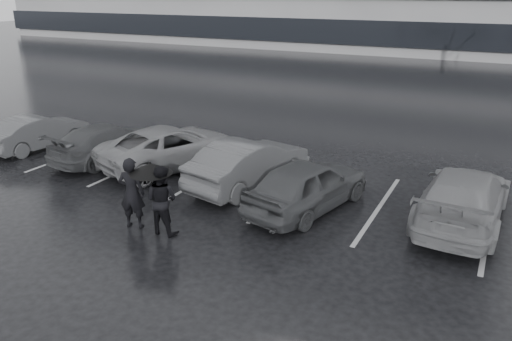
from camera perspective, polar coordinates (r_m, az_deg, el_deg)
The scene contains 11 objects.
ground at distance 13.31m, azimuth -3.27°, elevation -5.54°, with size 160.00×160.00×0.00m, color black.
car_main at distance 13.68m, azimuth 5.91°, elevation -1.63°, with size 1.69×4.21×1.43m, color black.
car_west_a at distance 15.25m, azimuth -0.82°, elevation 0.86°, with size 1.55×4.44×1.46m, color #2B2B2D.
car_west_b at distance 17.20m, azimuth -9.65°, elevation 2.72°, with size 2.32×5.04×1.40m, color #535356.
car_west_c at distance 18.46m, azimuth -16.49°, elevation 3.16°, with size 1.79×4.40×1.28m, color black.
car_west_d at distance 20.70m, azimuth -23.58°, elevation 4.07°, with size 1.34×3.85×1.27m, color #2B2B2D.
car_east at distance 13.93m, azimuth 22.64°, elevation -2.75°, with size 2.00×4.93×1.43m, color #535356.
pedestrian_left at distance 12.89m, azimuth -14.00°, elevation -2.51°, with size 0.68×0.44×1.86m, color black.
pedestrian_right at distance 12.45m, azimuth -10.73°, elevation -3.30°, with size 0.86×0.67×1.76m, color black.
umbrella at distance 12.41m, azimuth -11.97°, elevation 0.26°, with size 1.06×1.06×1.80m.
stall_stripes at distance 15.67m, azimuth -1.20°, elevation -1.44°, with size 19.72×5.00×0.00m.
Camera 1 is at (6.14, -10.32, 5.75)m, focal length 35.00 mm.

